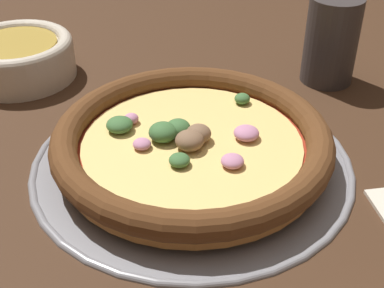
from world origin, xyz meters
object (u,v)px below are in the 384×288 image
object	(u,v)px
bowl_near	(18,56)
pizza	(192,142)
pizza_tray	(192,160)
drinking_cup	(331,40)

from	to	relation	value
bowl_near	pizza	bearing A→B (deg)	-143.17
bowl_near	pizza_tray	bearing A→B (deg)	-143.15
pizza_tray	drinking_cup	bearing A→B (deg)	-56.29
pizza	drinking_cup	distance (m)	0.27
pizza	drinking_cup	size ratio (longest dim) A/B	2.54
pizza_tray	bowl_near	size ratio (longest dim) A/B	2.30
pizza_tray	drinking_cup	world-z (taller)	drinking_cup
pizza_tray	bowl_near	world-z (taller)	bowl_near
drinking_cup	bowl_near	bearing A→B (deg)	76.02
pizza_tray	pizza	xyz separation A→B (m)	(0.00, 0.00, 0.02)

